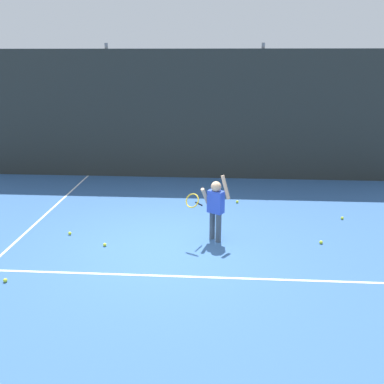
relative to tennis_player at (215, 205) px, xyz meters
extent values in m
plane|color=#335B93|center=(-0.95, -0.37, -0.73)|extent=(20.00, 20.00, 0.00)
cube|color=white|center=(-0.95, -1.45, -0.72)|extent=(9.00, 0.05, 0.00)
cube|color=white|center=(-3.87, 0.63, -0.72)|extent=(0.05, 9.00, 0.00)
cube|color=#282D2B|center=(-0.95, 4.39, 1.09)|extent=(13.20, 0.08, 3.64)
cylinder|color=slate|center=(-3.10, 4.45, 1.17)|extent=(0.09, 0.09, 3.79)
cylinder|color=slate|center=(1.20, 4.45, 1.17)|extent=(0.09, 0.09, 3.79)
cylinder|color=#3F4C59|center=(-0.04, 0.08, -0.44)|extent=(0.11, 0.11, 0.58)
cylinder|color=#3F4C59|center=(0.08, -0.06, -0.44)|extent=(0.11, 0.11, 0.58)
cube|color=blue|center=(0.02, 0.01, 0.07)|extent=(0.34, 0.30, 0.44)
sphere|color=tan|center=(0.02, 0.01, 0.38)|extent=(0.20, 0.20, 0.20)
cylinder|color=tan|center=(0.19, -0.08, 0.39)|extent=(0.21, 0.17, 0.46)
cylinder|color=tan|center=(-0.18, 0.06, 0.14)|extent=(0.21, 0.28, 0.43)
cylinder|color=black|center=(-0.31, 0.00, 0.03)|extent=(0.15, 0.22, 0.15)
torus|color=yellow|center=(-0.42, -0.19, 0.16)|extent=(0.33, 0.29, 0.26)
sphere|color=#CCE033|center=(-3.33, -1.81, -0.69)|extent=(0.07, 0.07, 0.07)
sphere|color=#CCE033|center=(-2.08, -0.42, -0.69)|extent=(0.07, 0.07, 0.07)
sphere|color=#CCE033|center=(0.54, 2.19, -0.69)|extent=(0.07, 0.07, 0.07)
sphere|color=#CCE033|center=(-2.93, 0.06, -0.69)|extent=(0.07, 0.07, 0.07)
sphere|color=#CCE033|center=(2.83, 1.26, -0.69)|extent=(0.07, 0.07, 0.07)
sphere|color=#CCE033|center=(2.07, -0.04, -0.69)|extent=(0.07, 0.07, 0.07)
camera|label=1|loc=(0.04, -7.45, 2.74)|focal=38.64mm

